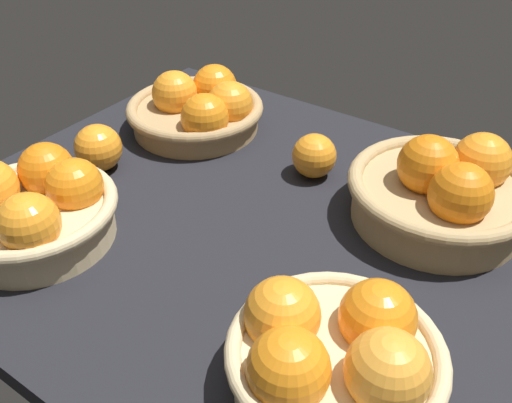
% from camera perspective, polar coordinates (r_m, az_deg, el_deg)
% --- Properties ---
extents(market_tray, '(0.84, 0.72, 0.03)m').
position_cam_1_polar(market_tray, '(0.81, -0.76, -2.38)').
color(market_tray, black).
rests_on(market_tray, ground).
extents(basket_near_right, '(0.24, 0.24, 0.10)m').
position_cam_1_polar(basket_near_right, '(1.00, -5.75, 9.35)').
color(basket_near_right, tan).
rests_on(basket_near_right, market_tray).
extents(basket_near_left, '(0.25, 0.25, 0.13)m').
position_cam_1_polar(basket_near_left, '(0.80, 18.43, 1.01)').
color(basket_near_left, tan).
rests_on(basket_near_left, market_tray).
extents(basket_far_right, '(0.22, 0.22, 0.11)m').
position_cam_1_polar(basket_far_right, '(0.79, -21.51, -0.61)').
color(basket_far_right, '#D3BC8C').
rests_on(basket_far_right, market_tray).
extents(basket_far_left, '(0.22, 0.22, 0.11)m').
position_cam_1_polar(basket_far_left, '(0.57, 7.91, -15.28)').
color(basket_far_left, '#D3BC8C').
rests_on(basket_far_left, market_tray).
extents(loose_orange_front_gap, '(0.07, 0.07, 0.07)m').
position_cam_1_polar(loose_orange_front_gap, '(0.87, 5.92, 4.64)').
color(loose_orange_front_gap, orange).
rests_on(loose_orange_front_gap, market_tray).
extents(loose_orange_back_gap, '(0.07, 0.07, 0.07)m').
position_cam_1_polar(loose_orange_back_gap, '(0.92, -15.71, 5.27)').
color(loose_orange_back_gap, orange).
rests_on(loose_orange_back_gap, market_tray).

